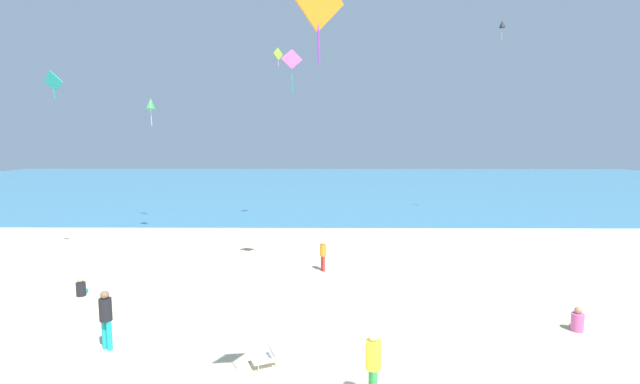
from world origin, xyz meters
The scene contains 14 objects.
ground_plane centered at (0.00, 10.00, 0.00)m, with size 120.00×120.00×0.00m, color beige.
ocean_water centered at (0.00, 50.86, 0.03)m, with size 120.00×60.00×0.05m, color teal.
beach_chair_near_camera centered at (-1.39, 2.77, 0.27)m, with size 0.80×0.75×0.57m.
person_1 centered at (7.96, 4.96, 0.28)m, with size 0.59×0.69×0.77m.
person_3 centered at (-5.96, 3.61, 0.98)m, with size 0.45×0.45×1.70m.
person_4 centered at (0.09, 11.14, 0.81)m, with size 0.38×0.38×1.40m.
person_5 centered at (1.21, 1.04, 0.99)m, with size 0.39×0.39×1.72m.
person_6 centered at (-9.05, 7.91, 0.26)m, with size 0.42×0.62×0.72m.
kite_magenta centered at (-1.18, 10.27, 9.07)m, with size 0.86×0.31×1.73m.
kite_lime centered at (-2.90, 21.84, 11.48)m, with size 0.56×0.63×1.20m.
kite_green centered at (-10.11, 18.24, 7.98)m, with size 0.54×0.62×1.65m.
kite_black centered at (12.68, 24.18, 13.96)m, with size 0.55×0.55×1.37m.
kite_orange centered at (0.04, -1.08, 7.98)m, with size 0.80×0.59×1.49m.
kite_teal centered at (-12.35, 12.51, 8.53)m, with size 0.97×0.42×1.28m.
Camera 1 is at (0.12, -8.18, 5.86)m, focal length 24.83 mm.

